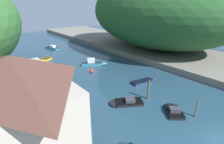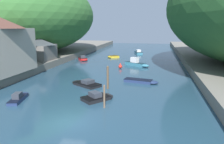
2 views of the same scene
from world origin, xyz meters
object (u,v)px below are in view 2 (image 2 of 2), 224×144
object	(u,v)px
boat_open_rowboat	(137,64)
channel_buoy_near	(120,66)
boat_far_right_bank	(113,57)
person_on_quay	(17,64)
boat_near_quay	(83,59)
boat_yellow_tender	(19,97)
boat_far_upstream	(142,81)
boat_cabin_cruiser	(138,52)
boat_small_dinghy	(98,97)
boathouse_shed	(39,49)
boat_moored_right	(85,83)

from	to	relation	value
boat_open_rowboat	channel_buoy_near	distance (m)	4.82
boat_far_right_bank	channel_buoy_near	size ratio (longest dim) A/B	3.07
channel_buoy_near	person_on_quay	size ratio (longest dim) A/B	0.71
boat_near_quay	channel_buoy_near	size ratio (longest dim) A/B	3.02
boat_yellow_tender	boat_far_upstream	bearing A→B (deg)	25.33
boat_cabin_cruiser	boat_near_quay	xyz separation A→B (m)	(-12.64, -17.98, -0.00)
boat_far_upstream	boat_yellow_tender	xyz separation A→B (m)	(-14.08, -11.25, 0.07)
boat_small_dinghy	boat_yellow_tender	distance (m)	9.62
boat_open_rowboat	boat_far_upstream	distance (m)	14.65
boat_far_right_bank	boat_cabin_cruiser	world-z (taller)	boat_cabin_cruiser
boathouse_shed	boat_far_right_bank	distance (m)	21.47
boat_small_dinghy	boat_yellow_tender	xyz separation A→B (m)	(-9.40, -2.03, -0.01)
boat_far_upstream	person_on_quay	size ratio (longest dim) A/B	3.33
boat_far_right_bank	boat_open_rowboat	xyz separation A→B (m)	(7.95, -11.73, 0.28)
boat_far_upstream	boat_moored_right	size ratio (longest dim) A/B	1.02
boat_small_dinghy	person_on_quay	size ratio (longest dim) A/B	2.55
boat_far_right_bank	boat_far_upstream	size ratio (longest dim) A/B	0.65
boat_far_right_bank	boat_yellow_tender	size ratio (longest dim) A/B	0.77
boat_cabin_cruiser	channel_buoy_near	xyz separation A→B (m)	(-1.44, -26.60, 0.06)
boat_moored_right	boat_yellow_tender	xyz separation A→B (m)	(-5.73, -7.98, 0.01)
boat_cabin_cruiser	channel_buoy_near	world-z (taller)	boat_cabin_cruiser
person_on_quay	boat_cabin_cruiser	bearing A→B (deg)	-5.91
boat_far_right_bank	boat_cabin_cruiser	xyz separation A→B (m)	(6.17, 11.28, 0.13)
boat_small_dinghy	boat_moored_right	bearing A→B (deg)	162.18
channel_buoy_near	person_on_quay	distance (m)	19.98
boat_open_rowboat	channel_buoy_near	world-z (taller)	boat_open_rowboat
boat_cabin_cruiser	boathouse_shed	bearing A→B (deg)	-139.69
channel_buoy_near	boat_open_rowboat	bearing A→B (deg)	48.16
boat_small_dinghy	boat_near_quay	bearing A→B (deg)	152.86
boathouse_shed	boat_yellow_tender	distance (m)	22.77
boathouse_shed	person_on_quay	distance (m)	11.03
boat_cabin_cruiser	boat_yellow_tender	bearing A→B (deg)	-117.38
boat_open_rowboat	person_on_quay	world-z (taller)	person_on_quay
boat_moored_right	channel_buoy_near	world-z (taller)	channel_buoy_near
boat_open_rowboat	boat_far_upstream	xyz separation A→B (m)	(2.10, -14.49, -0.32)
boat_near_quay	boat_open_rowboat	bearing A→B (deg)	126.85
boat_small_dinghy	boat_far_right_bank	world-z (taller)	boat_small_dinghy
boat_small_dinghy	boat_yellow_tender	world-z (taller)	same
boat_yellow_tender	channel_buoy_near	bearing A→B (deg)	55.11
boat_yellow_tender	person_on_quay	world-z (taller)	person_on_quay
person_on_quay	boat_moored_right	bearing A→B (deg)	-80.84
boathouse_shed	boat_cabin_cruiser	size ratio (longest dim) A/B	1.00
boat_far_right_bank	boat_near_quay	world-z (taller)	boat_near_quay
boat_near_quay	boat_moored_right	xyz separation A→B (m)	(8.17, -22.80, -0.10)
person_on_quay	boat_open_rowboat	bearing A→B (deg)	-32.16
boat_moored_right	boat_far_upstream	bearing A→B (deg)	-36.37
boat_far_right_bank	boat_open_rowboat	world-z (taller)	boat_open_rowboat
boathouse_shed	boat_open_rowboat	distance (m)	21.68
boat_open_rowboat	person_on_quay	distance (m)	24.71
boat_near_quay	boathouse_shed	bearing A→B (deg)	23.80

